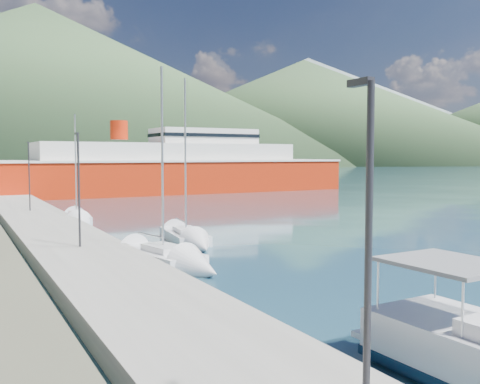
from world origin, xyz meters
TOP-DOWN VIEW (x-y plane):
  - ground at (0.00, 120.00)m, footprint 1400.00×1400.00m
  - quay at (-9.00, 26.00)m, footprint 5.00×88.00m
  - hills_far at (138.59, 618.73)m, footprint 1480.00×900.00m
  - hills_near at (98.04, 372.50)m, footprint 1010.00×520.00m
  - lamp_posts at (-9.00, 14.86)m, footprint 0.15×44.12m
  - sailboat_near at (-5.04, 10.94)m, footprint 3.88×7.99m
  - sailboat_mid at (-1.73, 17.14)m, footprint 3.11×8.12m
  - sailboat_far at (-6.02, 30.73)m, footprint 2.95×6.94m
  - ferry at (14.42, 63.18)m, footprint 56.89×13.12m

SIDE VIEW (x-z plane):
  - ground at x=0.00m, z-range 0.00..0.00m
  - sailboat_mid at x=-1.73m, z-range -5.41..5.98m
  - sailboat_far at x=-6.02m, z-range -4.66..5.23m
  - sailboat_near at x=-5.04m, z-range -5.22..5.82m
  - quay at x=-9.00m, z-range 0.00..0.80m
  - ferry at x=14.42m, z-range -2.20..9.05m
  - lamp_posts at x=-9.00m, z-range 1.05..7.11m
  - hills_near at x=98.04m, z-range -8.32..106.68m
  - hills_far at x=138.59m, z-range -12.61..167.39m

